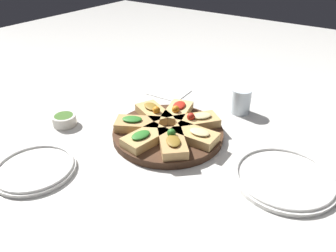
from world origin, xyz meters
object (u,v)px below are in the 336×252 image
serving_board (168,133)px  plate_left (284,178)px  plate_right (35,169)px  dipping_bowl (64,120)px  napkin_stack (169,92)px  water_glass (241,101)px

serving_board → plate_left: size_ratio=1.31×
plate_right → dipping_bowl: dipping_bowl is taller
serving_board → plate_left: bearing=180.0°
plate_right → napkin_stack: plate_right is taller
plate_right → napkin_stack: bearing=-90.5°
plate_left → serving_board: bearing=-0.0°
dipping_bowl → water_glass: bearing=-136.2°
napkin_stack → dipping_bowl: size_ratio=1.82×
plate_left → plate_right: 0.58m
plate_right → napkin_stack: 0.55m
plate_right → water_glass: (-0.27, -0.56, 0.03)m
plate_left → plate_right: (0.49, 0.31, 0.00)m
napkin_stack → serving_board: bearing=124.8°
dipping_bowl → napkin_stack: bearing=-108.6°
serving_board → napkin_stack: serving_board is taller
plate_left → dipping_bowl: bearing=11.6°
plate_right → water_glass: size_ratio=2.48×
water_glass → napkin_stack: water_glass is taller
plate_left → plate_right: size_ratio=1.22×
dipping_bowl → plate_left: bearing=-168.4°
serving_board → plate_right: 0.35m
water_glass → serving_board: bearing=67.2°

